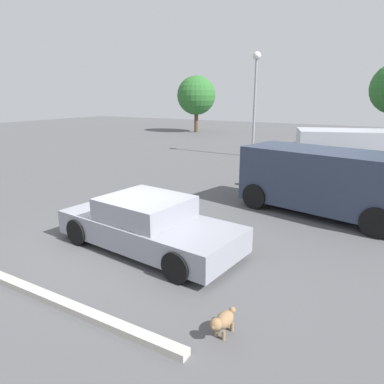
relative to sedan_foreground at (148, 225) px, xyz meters
name	(u,v)px	position (x,y,z in m)	size (l,w,h in m)	color
ground_plane	(133,246)	(-0.37, -0.15, -0.57)	(80.00, 80.00, 0.00)	#515154
sedan_foreground	(148,225)	(0.00, 0.00, 0.00)	(4.64, 2.34, 1.23)	gray
dog	(223,321)	(2.92, -2.03, -0.32)	(0.27, 0.64, 0.40)	olive
van_white	(360,155)	(3.55, 9.47, 0.60)	(5.36, 3.53, 2.16)	#B2B7C1
suv_dark	(324,179)	(3.04, 4.71, 0.50)	(5.09, 2.98, 1.95)	#2D384C
pedestrian	(275,166)	(0.86, 6.83, 0.35)	(0.43, 0.48, 1.55)	gray
parking_curb	(40,294)	(-0.37, -2.74, -0.51)	(6.18, 0.20, 0.12)	#B7B2A8
light_post_near	(255,86)	(-2.56, 13.50, 3.43)	(0.44, 0.44, 5.82)	gray
tree_far_right	(196,96)	(-12.48, 24.21, 2.89)	(3.65, 3.65, 5.30)	brown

